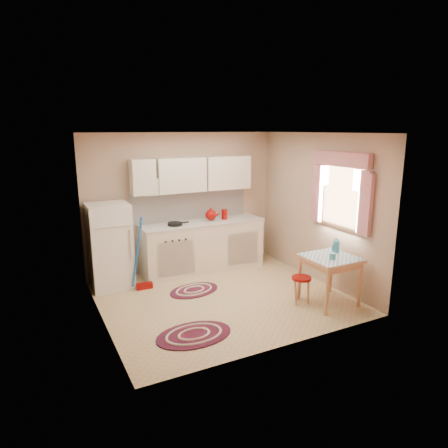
{
  "coord_description": "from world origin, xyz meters",
  "views": [
    {
      "loc": [
        -2.6,
        -5.15,
        2.56
      ],
      "look_at": [
        0.15,
        0.25,
        1.11
      ],
      "focal_mm": 32.0,
      "sensor_mm": 36.0,
      "label": 1
    }
  ],
  "objects_px": {
    "fridge": "(110,246)",
    "stool": "(301,290)",
    "table": "(329,280)",
    "base_cabinets": "(203,247)"
  },
  "relations": [
    {
      "from": "fridge",
      "to": "stool",
      "type": "distance_m",
      "value": 3.12
    },
    {
      "from": "fridge",
      "to": "table",
      "type": "distance_m",
      "value": 3.51
    },
    {
      "from": "fridge",
      "to": "stool",
      "type": "xyz_separation_m",
      "value": [
        2.38,
        -1.96,
        -0.49
      ]
    },
    {
      "from": "base_cabinets",
      "to": "table",
      "type": "xyz_separation_m",
      "value": [
        1.09,
        -2.18,
        -0.08
      ]
    },
    {
      "from": "fridge",
      "to": "base_cabinets",
      "type": "xyz_separation_m",
      "value": [
        1.67,
        0.05,
        -0.26
      ]
    },
    {
      "from": "base_cabinets",
      "to": "fridge",
      "type": "bearing_deg",
      "value": -178.29
    },
    {
      "from": "fridge",
      "to": "base_cabinets",
      "type": "height_order",
      "value": "fridge"
    },
    {
      "from": "table",
      "to": "stool",
      "type": "relative_size",
      "value": 1.71
    },
    {
      "from": "stool",
      "to": "base_cabinets",
      "type": "bearing_deg",
      "value": 109.3
    },
    {
      "from": "table",
      "to": "stool",
      "type": "xyz_separation_m",
      "value": [
        -0.38,
        0.17,
        -0.15
      ]
    }
  ]
}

